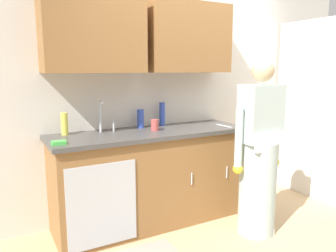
% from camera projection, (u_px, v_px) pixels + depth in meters
% --- Properties ---
extents(ground_plane, '(9.00, 9.00, 0.00)m').
position_uv_depth(ground_plane, '(238.00, 238.00, 3.03)').
color(ground_plane, tan).
extents(kitchen_wall_with_uppers, '(4.80, 0.44, 2.70)m').
position_uv_depth(kitchen_wall_with_uppers, '(172.00, 75.00, 3.57)').
color(kitchen_wall_with_uppers, beige).
rests_on(kitchen_wall_with_uppers, ground).
extents(closet_door_panel, '(0.04, 1.10, 2.10)m').
position_uv_depth(closet_door_panel, '(314.00, 111.00, 3.89)').
color(closet_door_panel, silver).
rests_on(closet_door_panel, ground).
extents(counter_cabinet, '(1.90, 0.62, 0.90)m').
position_uv_depth(counter_cabinet, '(151.00, 179.00, 3.29)').
color(counter_cabinet, brown).
rests_on(counter_cabinet, ground).
extents(countertop, '(1.96, 0.66, 0.04)m').
position_uv_depth(countertop, '(151.00, 133.00, 3.22)').
color(countertop, '#474442').
rests_on(countertop, counter_cabinet).
extents(sink, '(0.50, 0.36, 0.35)m').
position_uv_depth(sink, '(110.00, 136.00, 3.02)').
color(sink, '#B7BABF').
rests_on(sink, counter_cabinet).
extents(person_at_sink, '(0.55, 0.34, 1.62)m').
position_uv_depth(person_at_sink, '(259.00, 162.00, 3.03)').
color(person_at_sink, white).
rests_on(person_at_sink, ground).
extents(bottle_soap, '(0.06, 0.06, 0.25)m').
position_uv_depth(bottle_soap, '(162.00, 114.00, 3.49)').
color(bottle_soap, '#334CB2').
rests_on(bottle_soap, countertop).
extents(bottle_water_tall, '(0.06, 0.06, 0.20)m').
position_uv_depth(bottle_water_tall, '(65.00, 124.00, 2.99)').
color(bottle_water_tall, '#D8D14C').
rests_on(bottle_water_tall, countertop).
extents(bottle_cleaner_spray, '(0.07, 0.07, 0.19)m').
position_uv_depth(bottle_cleaner_spray, '(140.00, 119.00, 3.35)').
color(bottle_cleaner_spray, '#334CB2').
rests_on(bottle_cleaner_spray, countertop).
extents(cup_by_sink, '(0.08, 0.08, 0.11)m').
position_uv_depth(cup_by_sink, '(155.00, 125.00, 3.21)').
color(cup_by_sink, '#B24C47').
rests_on(cup_by_sink, countertop).
extents(knife_on_counter, '(0.03, 0.24, 0.01)m').
position_uv_depth(knife_on_counter, '(224.00, 126.00, 3.47)').
color(knife_on_counter, silver).
rests_on(knife_on_counter, countertop).
extents(sponge, '(0.11, 0.07, 0.03)m').
position_uv_depth(sponge, '(59.00, 143.00, 2.62)').
color(sponge, '#4CBF4C').
rests_on(sponge, countertop).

